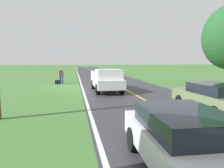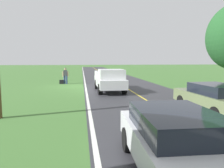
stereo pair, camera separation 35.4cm
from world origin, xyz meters
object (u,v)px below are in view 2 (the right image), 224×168
(sedan_mid_oncoming, at_px, (214,98))
(sedan_ahead_same_lane, at_px, (178,142))
(pickup_truck_passing, at_px, (110,80))
(suitcase_carried, at_px, (62,82))
(hitchhiker_walking, at_px, (65,75))

(sedan_mid_oncoming, height_order, sedan_ahead_same_lane, same)
(pickup_truck_passing, xyz_separation_m, sedan_mid_oncoming, (-3.92, 7.74, -0.21))
(pickup_truck_passing, height_order, sedan_mid_oncoming, pickup_truck_passing)
(pickup_truck_passing, bearing_deg, sedan_ahead_same_lane, 89.09)
(sedan_mid_oncoming, bearing_deg, suitcase_carried, -59.23)
(sedan_mid_oncoming, xyz_separation_m, sedan_ahead_same_lane, (4.12, 4.84, 0.00))
(suitcase_carried, xyz_separation_m, sedan_mid_oncoming, (-8.28, 13.90, 0.54))
(pickup_truck_passing, bearing_deg, suitcase_carried, -54.71)
(hitchhiker_walking, bearing_deg, sedan_mid_oncoming, 119.31)
(sedan_mid_oncoming, bearing_deg, pickup_truck_passing, -63.16)
(hitchhiker_walking, distance_m, sedan_ahead_same_lane, 19.22)
(suitcase_carried, relative_size, pickup_truck_passing, 0.08)
(sedan_mid_oncoming, relative_size, sedan_ahead_same_lane, 1.00)
(hitchhiker_walking, height_order, pickup_truck_passing, pickup_truck_passing)
(sedan_ahead_same_lane, bearing_deg, pickup_truck_passing, -90.91)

